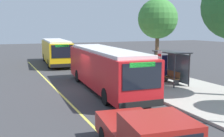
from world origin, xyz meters
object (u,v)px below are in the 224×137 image
at_px(waiting_bench, 172,77).
at_px(pedestrian_commuter, 159,73).
at_px(transit_bus_main, 105,68).
at_px(route_sign_post, 160,66).
at_px(transit_bus_second, 56,51).

relative_size(waiting_bench, pedestrian_commuter, 0.95).
height_order(transit_bus_main, route_sign_post, same).
bearing_deg(transit_bus_second, pedestrian_commuter, 14.56).
relative_size(route_sign_post, pedestrian_commuter, 1.66).
bearing_deg(pedestrian_commuter, waiting_bench, 102.59).
xyz_separation_m(transit_bus_main, waiting_bench, (0.59, 5.25, -0.98)).
relative_size(transit_bus_main, waiting_bench, 7.43).
height_order(route_sign_post, pedestrian_commuter, route_sign_post).
bearing_deg(route_sign_post, transit_bus_main, -136.06).
height_order(transit_bus_main, transit_bus_second, same).
relative_size(transit_bus_second, pedestrian_commuter, 6.56).
height_order(transit_bus_main, pedestrian_commuter, transit_bus_main).
xyz_separation_m(transit_bus_second, route_sign_post, (18.08, 2.97, 0.34)).
xyz_separation_m(waiting_bench, pedestrian_commuter, (0.30, -1.33, 0.48)).
bearing_deg(transit_bus_main, waiting_bench, 83.56).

